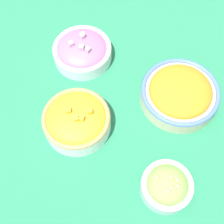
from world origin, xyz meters
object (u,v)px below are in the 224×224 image
bowl_squash (77,120)px  bowl_carrots (180,93)px  bowl_red_onion (82,50)px  bowl_lettuce (167,186)px

bowl_squash → bowl_carrots: bearing=-134.6°
bowl_squash → bowl_carrots: bowl_squash is taller
bowl_squash → bowl_carrots: size_ratio=0.82×
bowl_red_onion → bowl_squash: bearing=117.5°
bowl_carrots → bowl_red_onion: bowl_red_onion is taller
bowl_red_onion → bowl_carrots: bearing=-179.5°
bowl_carrots → bowl_lettuce: bowl_lettuce is taller
bowl_red_onion → bowl_lettuce: bearing=147.0°
bowl_squash → bowl_lettuce: size_ratio=1.44×
bowl_squash → bowl_red_onion: bowl_squash is taller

